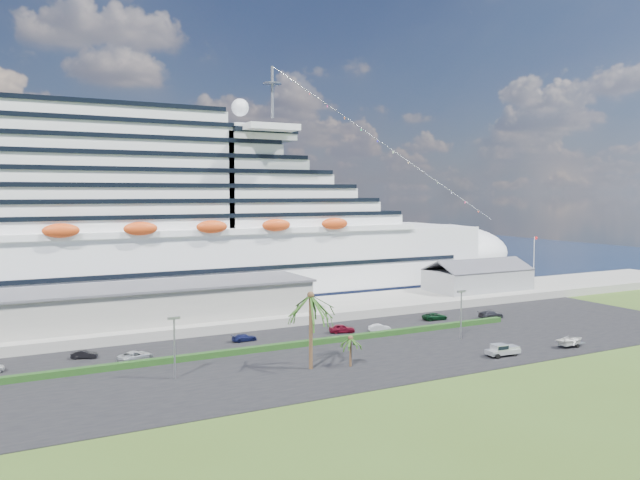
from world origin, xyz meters
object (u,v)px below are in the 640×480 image
cruise_ship (137,230)px  boat_trailer (571,340)px  parked_car_3 (244,338)px  pickup_truck (502,349)px

cruise_ship → boat_trailer: size_ratio=32.91×
parked_car_3 → pickup_truck: (31.01, -26.74, 0.41)m
cruise_ship → parked_car_3: cruise_ship is taller
cruise_ship → parked_car_3: bearing=-77.5°
parked_car_3 → cruise_ship: bearing=10.4°
cruise_ship → boat_trailer: 88.13m
parked_car_3 → boat_trailer: bearing=-123.8°
parked_car_3 → pickup_truck: 40.95m
cruise_ship → parked_car_3: (9.01, -40.48, -15.96)m
cruise_ship → pickup_truck: (40.02, -67.22, -15.55)m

